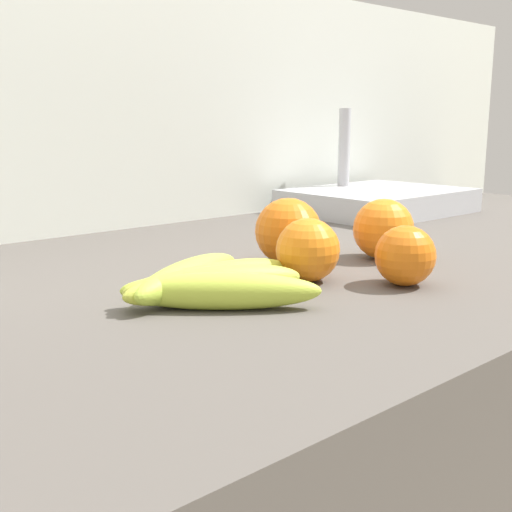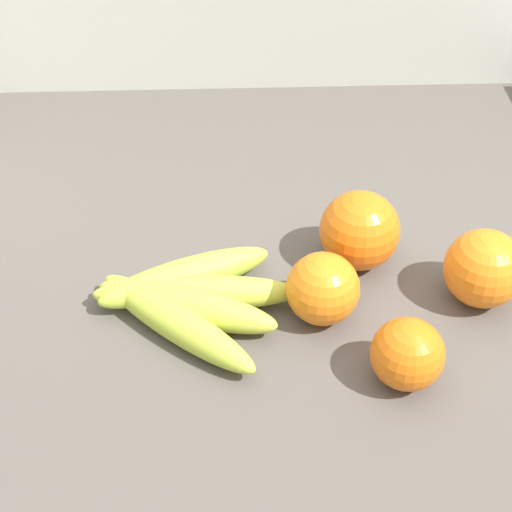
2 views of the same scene
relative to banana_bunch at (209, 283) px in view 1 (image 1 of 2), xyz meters
The scene contains 7 objects.
wall_back 0.57m from the banana_bunch, 64.69° to the left, with size 2.17×0.06×1.30m, color silver.
banana_bunch is the anchor object (origin of this frame).
orange_far_right 0.22m from the banana_bunch, 24.62° to the right, with size 0.07×0.07×0.07m, color orange.
orange_back_right 0.29m from the banana_bunch, ahead, with size 0.08×0.08×0.08m, color orange.
orange_front 0.19m from the banana_bunch, 21.51° to the left, with size 0.08×0.08×0.08m, color orange.
orange_right 0.13m from the banana_bunch, ahead, with size 0.07×0.07×0.07m, color orange.
sink_basin 0.69m from the banana_bunch, 24.43° to the left, with size 0.33×0.26×0.20m.
Camera 1 is at (-0.60, -0.58, 1.06)m, focal length 45.05 mm.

